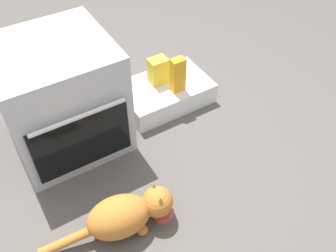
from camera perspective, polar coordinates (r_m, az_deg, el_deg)
name	(u,v)px	position (r m, az deg, el deg)	size (l,w,h in m)	color
ground	(112,180)	(2.21, -8.34, -8.04)	(8.00, 8.00, 0.00)	#56514C
oven	(60,98)	(2.25, -15.87, 4.07)	(0.64, 0.65, 0.68)	#B7BABF
pantry_cabinet	(165,93)	(2.60, -0.44, 5.02)	(0.60, 0.38, 0.15)	white
food_bowl	(163,212)	(2.04, -0.81, -12.74)	(0.12, 0.12, 0.07)	#C64C47
cat	(127,214)	(1.93, -6.24, -13.00)	(0.69, 0.26, 0.23)	#C6752D
juice_carton	(178,75)	(2.44, 1.47, 7.65)	(0.09, 0.06, 0.24)	orange
snack_bag	(158,71)	(2.52, -1.50, 8.30)	(0.12, 0.09, 0.18)	yellow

